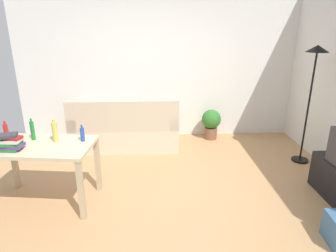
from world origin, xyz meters
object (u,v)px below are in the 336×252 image
desk (41,153)px  book_stack (9,142)px  bottle_squat (55,132)px  potted_plant (211,122)px  torchiere_lamp (314,73)px  bottle_blue (82,134)px  bottle_red (6,132)px  couch (125,130)px  bottle_green (33,130)px

desk → book_stack: 0.37m
desk → bottle_squat: 0.30m
potted_plant → book_stack: book_stack is taller
torchiere_lamp → desk: 3.87m
torchiere_lamp → bottle_blue: 3.37m
bottle_red → bottle_squat: bottle_squat is taller
bottle_squat → bottle_red: bearing=174.0°
bottle_squat → book_stack: size_ratio=0.97×
torchiere_lamp → book_stack: 4.13m
potted_plant → bottle_squat: size_ratio=2.05×
book_stack → desk: bearing=28.6°
couch → bottle_squat: (-0.66, -1.61, 0.58)m
potted_plant → bottle_red: 3.45m
bottle_red → desk: bearing=-19.7°
couch → bottle_blue: (-0.35, -1.61, 0.54)m
bottle_squat → bottle_blue: bottle_squat is taller
desk → bottle_squat: bearing=38.0°
potted_plant → bottle_red: size_ratio=2.33×
couch → potted_plant: 1.62m
couch → bottle_red: size_ratio=7.52×
torchiere_lamp → bottle_red: bearing=-168.8°
torchiere_lamp → desk: bearing=-165.2°
bottle_red → book_stack: bottle_red is taller
couch → torchiere_lamp: 3.15m
torchiere_lamp → bottle_blue: bearing=-164.7°
desk → potted_plant: size_ratio=2.24×
torchiere_lamp → book_stack: (-3.94, -1.11, -0.56)m
potted_plant → book_stack: 3.49m
bottle_green → book_stack: bearing=-113.2°
bottle_red → bottle_blue: size_ratio=1.21×
couch → book_stack: 2.22m
bottle_blue → bottle_red: bearing=176.1°
desk → bottle_squat: bottle_squat is taller
bottle_squat → book_stack: (-0.42, -0.24, -0.03)m
torchiere_lamp → potted_plant: bearing=140.2°
bottle_blue → book_stack: bottle_blue is taller
potted_plant → couch: bearing=-168.9°
torchiere_lamp → bottle_squat: (-3.52, -0.88, -0.53)m
torchiere_lamp → bottle_red: (-4.11, -0.81, -0.55)m
bottle_blue → bottle_squat: bearing=180.0°
torchiere_lamp → bottle_squat: 3.66m
torchiere_lamp → bottle_red: size_ratio=7.39×
couch → bottle_red: 2.07m
couch → bottle_blue: size_ratio=9.08×
couch → torchiere_lamp: torchiere_lamp is taller
potted_plant → bottle_squat: 3.02m
bottle_squat → book_stack: bearing=-150.5°
torchiere_lamp → bottle_squat: bearing=-166.0°
bottle_squat → potted_plant: bearing=40.5°
couch → bottle_red: bottle_red is taller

